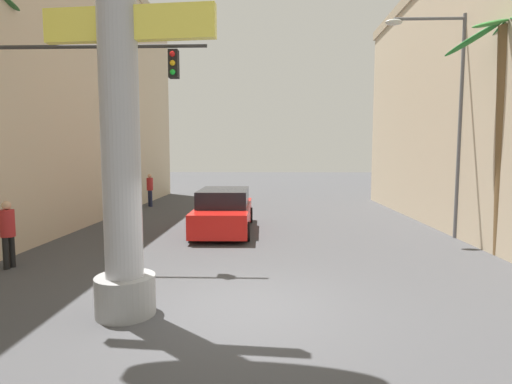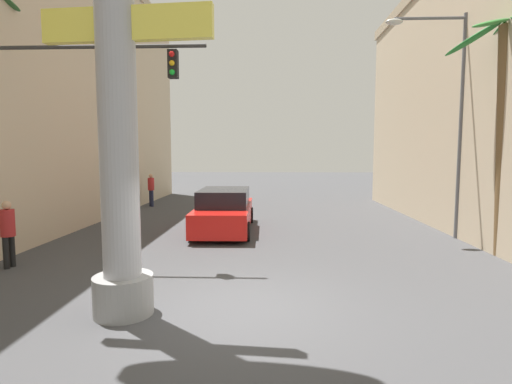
% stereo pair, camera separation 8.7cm
% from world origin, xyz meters
% --- Properties ---
extents(ground_plane, '(92.06, 92.06, 0.00)m').
position_xyz_m(ground_plane, '(0.00, 10.00, 0.00)').
color(ground_plane, '#424244').
extents(neon_sign_pole, '(3.32, 1.05, 10.06)m').
position_xyz_m(neon_sign_pole, '(-2.10, -0.36, 4.96)').
color(neon_sign_pole, '#9E9EA3').
rests_on(neon_sign_pole, ground).
extents(street_lamp, '(2.67, 0.28, 7.40)m').
position_xyz_m(street_lamp, '(6.40, 6.49, 4.48)').
color(street_lamp, '#59595E').
rests_on(street_lamp, ground).
extents(traffic_light_mast, '(5.74, 0.32, 5.67)m').
position_xyz_m(traffic_light_mast, '(-4.99, 3.11, 4.07)').
color(traffic_light_mast, '#333333').
rests_on(traffic_light_mast, ground).
extents(car_lead, '(2.10, 5.11, 1.56)m').
position_xyz_m(car_lead, '(-1.24, 7.48, 0.74)').
color(car_lead, black).
rests_on(car_lead, ground).
extents(palm_tree_near_right, '(3.14, 3.35, 6.54)m').
position_xyz_m(palm_tree_near_right, '(6.87, 4.17, 4.10)').
color(palm_tree_near_right, brown).
rests_on(palm_tree_near_right, ground).
extents(pedestrian_far_left, '(0.48, 0.48, 1.78)m').
position_xyz_m(pedestrian_far_left, '(-6.06, 14.23, 1.05)').
color(pedestrian_far_left, '#1E233F').
rests_on(pedestrian_far_left, ground).
extents(pedestrian_curb_left, '(0.38, 0.38, 1.70)m').
position_xyz_m(pedestrian_curb_left, '(-6.06, 2.40, 0.99)').
color(pedestrian_curb_left, black).
rests_on(pedestrian_curb_left, ground).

